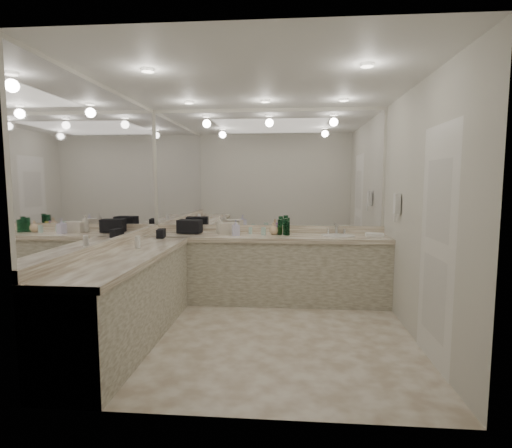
# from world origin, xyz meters

# --- Properties ---
(floor) EXTENTS (3.20, 3.20, 0.00)m
(floor) POSITION_xyz_m (0.00, 0.00, 0.00)
(floor) COLOR beige
(floor) RESTS_ON ground
(ceiling) EXTENTS (3.20, 3.20, 0.00)m
(ceiling) POSITION_xyz_m (0.00, 0.00, 2.60)
(ceiling) COLOR white
(ceiling) RESTS_ON floor
(wall_back) EXTENTS (3.20, 0.02, 2.60)m
(wall_back) POSITION_xyz_m (0.00, 1.50, 1.30)
(wall_back) COLOR beige
(wall_back) RESTS_ON floor
(wall_left) EXTENTS (0.02, 3.00, 2.60)m
(wall_left) POSITION_xyz_m (-1.60, 0.00, 1.30)
(wall_left) COLOR beige
(wall_left) RESTS_ON floor
(wall_right) EXTENTS (0.02, 3.00, 2.60)m
(wall_right) POSITION_xyz_m (1.60, 0.00, 1.30)
(wall_right) COLOR beige
(wall_right) RESTS_ON floor
(vanity_back_base) EXTENTS (3.20, 0.60, 0.84)m
(vanity_back_base) POSITION_xyz_m (0.00, 1.20, 0.42)
(vanity_back_base) COLOR beige
(vanity_back_base) RESTS_ON floor
(vanity_back_top) EXTENTS (3.20, 0.64, 0.06)m
(vanity_back_top) POSITION_xyz_m (0.00, 1.19, 0.87)
(vanity_back_top) COLOR white
(vanity_back_top) RESTS_ON vanity_back_base
(vanity_left_base) EXTENTS (0.60, 2.40, 0.84)m
(vanity_left_base) POSITION_xyz_m (-1.30, -0.30, 0.42)
(vanity_left_base) COLOR beige
(vanity_left_base) RESTS_ON floor
(vanity_left_top) EXTENTS (0.64, 2.42, 0.06)m
(vanity_left_top) POSITION_xyz_m (-1.29, -0.30, 0.87)
(vanity_left_top) COLOR white
(vanity_left_top) RESTS_ON vanity_left_base
(backsplash_back) EXTENTS (3.20, 0.04, 0.10)m
(backsplash_back) POSITION_xyz_m (0.00, 1.48, 0.95)
(backsplash_back) COLOR white
(backsplash_back) RESTS_ON vanity_back_top
(backsplash_left) EXTENTS (0.04, 3.00, 0.10)m
(backsplash_left) POSITION_xyz_m (-1.58, 0.00, 0.95)
(backsplash_left) COLOR white
(backsplash_left) RESTS_ON vanity_left_top
(mirror_back) EXTENTS (3.12, 0.01, 1.55)m
(mirror_back) POSITION_xyz_m (0.00, 1.49, 1.77)
(mirror_back) COLOR white
(mirror_back) RESTS_ON wall_back
(mirror_left) EXTENTS (0.01, 2.92, 1.55)m
(mirror_left) POSITION_xyz_m (-1.59, 0.00, 1.77)
(mirror_left) COLOR white
(mirror_left) RESTS_ON wall_left
(sink) EXTENTS (0.44, 0.44, 0.03)m
(sink) POSITION_xyz_m (0.95, 1.20, 0.90)
(sink) COLOR white
(sink) RESTS_ON vanity_back_top
(faucet) EXTENTS (0.24, 0.16, 0.14)m
(faucet) POSITION_xyz_m (0.95, 1.41, 0.97)
(faucet) COLOR silver
(faucet) RESTS_ON vanity_back_top
(wall_phone) EXTENTS (0.06, 0.10, 0.24)m
(wall_phone) POSITION_xyz_m (1.56, 0.70, 1.35)
(wall_phone) COLOR white
(wall_phone) RESTS_ON wall_right
(door) EXTENTS (0.02, 0.82, 2.10)m
(door) POSITION_xyz_m (1.59, -0.50, 1.05)
(door) COLOR white
(door) RESTS_ON wall_right
(black_toiletry_bag) EXTENTS (0.33, 0.22, 0.18)m
(black_toiletry_bag) POSITION_xyz_m (-1.05, 1.26, 0.99)
(black_toiletry_bag) COLOR black
(black_toiletry_bag) RESTS_ON vanity_back_top
(black_bag_spill) EXTENTS (0.11, 0.20, 0.11)m
(black_bag_spill) POSITION_xyz_m (-1.30, 0.81, 0.95)
(black_bag_spill) COLOR black
(black_bag_spill) RESTS_ON vanity_left_top
(cream_cosmetic_case) EXTENTS (0.29, 0.22, 0.15)m
(cream_cosmetic_case) POSITION_xyz_m (-0.51, 1.28, 0.98)
(cream_cosmetic_case) COLOR beige
(cream_cosmetic_case) RESTS_ON vanity_back_top
(hand_towel) EXTENTS (0.24, 0.18, 0.04)m
(hand_towel) POSITION_xyz_m (1.42, 1.21, 0.92)
(hand_towel) COLOR white
(hand_towel) RESTS_ON vanity_back_top
(lotion_left) EXTENTS (0.05, 0.05, 0.13)m
(lotion_left) POSITION_xyz_m (-1.30, 0.03, 0.96)
(lotion_left) COLOR white
(lotion_left) RESTS_ON vanity_left_top
(soap_bottle_a) EXTENTS (0.11, 0.11, 0.24)m
(soap_bottle_a) POSITION_xyz_m (-0.64, 1.29, 1.02)
(soap_bottle_a) COLOR silver
(soap_bottle_a) RESTS_ON vanity_back_top
(soap_bottle_b) EXTENTS (0.12, 0.12, 0.21)m
(soap_bottle_b) POSITION_xyz_m (-0.39, 1.11, 1.01)
(soap_bottle_b) COLOR silver
(soap_bottle_b) RESTS_ON vanity_back_top
(soap_bottle_c) EXTENTS (0.17, 0.17, 0.16)m
(soap_bottle_c) POSITION_xyz_m (0.10, 1.26, 0.98)
(soap_bottle_c) COLOR #D8B287
(soap_bottle_c) RESTS_ON vanity_back_top
(green_bottle_0) EXTENTS (0.07, 0.07, 0.18)m
(green_bottle_0) POSITION_xyz_m (0.28, 1.20, 0.99)
(green_bottle_0) COLOR #134D2B
(green_bottle_0) RESTS_ON vanity_back_top
(green_bottle_1) EXTENTS (0.06, 0.06, 0.21)m
(green_bottle_1) POSITION_xyz_m (0.19, 1.24, 1.00)
(green_bottle_1) COLOR #134D2B
(green_bottle_1) RESTS_ON vanity_back_top
(green_bottle_2) EXTENTS (0.07, 0.07, 0.22)m
(green_bottle_2) POSITION_xyz_m (0.26, 1.25, 1.01)
(green_bottle_2) COLOR #134D2B
(green_bottle_2) RESTS_ON vanity_back_top
(amenity_bottle_0) EXTENTS (0.07, 0.07, 0.11)m
(amenity_bottle_0) POSITION_xyz_m (0.17, 1.30, 0.95)
(amenity_bottle_0) COLOR #F2D84C
(amenity_bottle_0) RESTS_ON vanity_back_top
(amenity_bottle_1) EXTENTS (0.06, 0.06, 0.15)m
(amenity_bottle_1) POSITION_xyz_m (-0.96, 1.26, 0.97)
(amenity_bottle_1) COLOR #3F3F4C
(amenity_bottle_1) RESTS_ON vanity_back_top
(amenity_bottle_2) EXTENTS (0.05, 0.05, 0.09)m
(amenity_bottle_2) POSITION_xyz_m (-0.22, 1.29, 0.95)
(amenity_bottle_2) COLOR silver
(amenity_bottle_2) RESTS_ON vanity_back_top
(amenity_bottle_3) EXTENTS (0.06, 0.06, 0.10)m
(amenity_bottle_3) POSITION_xyz_m (-0.03, 1.19, 0.95)
(amenity_bottle_3) COLOR silver
(amenity_bottle_3) RESTS_ON vanity_back_top
(amenity_bottle_4) EXTENTS (0.05, 0.05, 0.11)m
(amenity_bottle_4) POSITION_xyz_m (0.14, 1.28, 0.96)
(amenity_bottle_4) COLOR #9966B2
(amenity_bottle_4) RESTS_ON vanity_back_top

